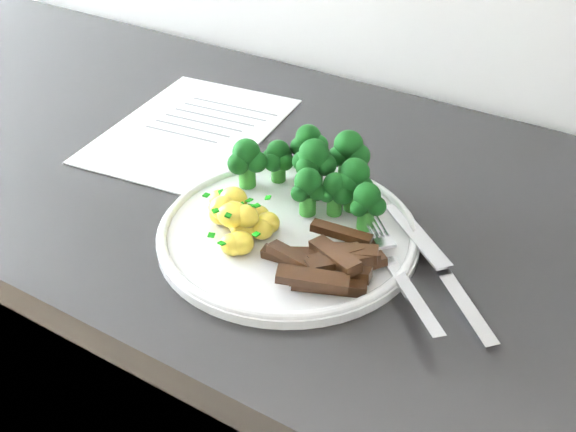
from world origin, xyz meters
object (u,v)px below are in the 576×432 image
at_px(recipe_paper, 191,130).
at_px(plate, 288,232).
at_px(beef_strips, 329,261).
at_px(broccoli, 316,167).
at_px(knife, 450,285).
at_px(fork, 401,275).
at_px(potatoes, 238,218).

height_order(recipe_paper, plate, plate).
bearing_deg(beef_strips, recipe_paper, 150.98).
xyz_separation_m(broccoli, knife, (0.19, -0.06, -0.04)).
bearing_deg(broccoli, plate, -83.66).
bearing_deg(broccoli, recipe_paper, 164.25).
relative_size(recipe_paper, broccoli, 1.58).
bearing_deg(plate, beef_strips, -26.74).
height_order(plate, fork, fork).
xyz_separation_m(plate, fork, (0.14, -0.01, 0.01)).
bearing_deg(broccoli, fork, -30.21).
relative_size(beef_strips, fork, 0.80).
relative_size(recipe_paper, potatoes, 3.09).
height_order(plate, knife, knife).
relative_size(plate, potatoes, 2.79).
bearing_deg(plate, knife, 2.84).
xyz_separation_m(beef_strips, fork, (0.07, 0.02, -0.00)).
height_order(broccoli, fork, broccoli).
xyz_separation_m(plate, beef_strips, (0.07, -0.04, 0.01)).
bearing_deg(broccoli, knife, -18.37).
height_order(broccoli, knife, broccoli).
bearing_deg(knife, broccoli, 161.63).
distance_m(fork, knife, 0.05).
xyz_separation_m(recipe_paper, broccoli, (0.24, -0.07, 0.05)).
distance_m(plate, potatoes, 0.06).
xyz_separation_m(plate, knife, (0.19, 0.01, 0.00)).
xyz_separation_m(broccoli, beef_strips, (0.08, -0.11, -0.03)).
bearing_deg(potatoes, beef_strips, -3.12).
distance_m(beef_strips, fork, 0.07).
height_order(recipe_paper, knife, knife).
xyz_separation_m(broccoli, fork, (0.15, -0.09, -0.03)).
bearing_deg(knife, plate, -177.16).
distance_m(recipe_paper, plate, 0.29).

